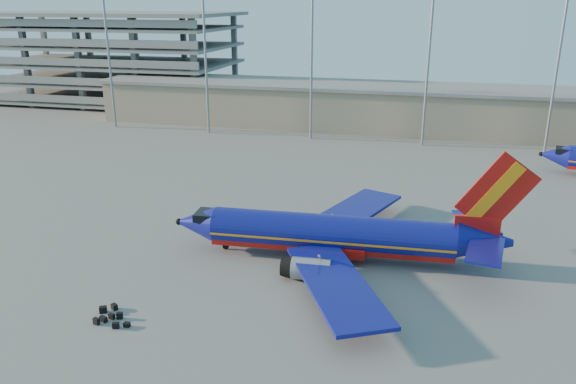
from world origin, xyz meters
name	(u,v)px	position (x,y,z in m)	size (l,w,h in m)	color
ground	(265,238)	(0.00, 0.00, 0.00)	(220.00, 220.00, 0.00)	slate
terminal_building	(399,107)	(10.00, 58.00, 4.32)	(122.00, 16.00, 8.50)	gray
parking_garage	(110,53)	(-62.00, 74.05, 11.73)	(62.00, 32.00, 21.40)	slate
light_mast_row	(369,41)	(5.00, 46.00, 17.55)	(101.60, 1.60, 28.65)	gray
aircraft_main	(339,235)	(8.41, -2.95, 2.47)	(34.23, 32.87, 11.59)	navy
luggage_pile	(110,316)	(-7.37, -18.47, 0.25)	(3.52, 2.97, 0.54)	black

